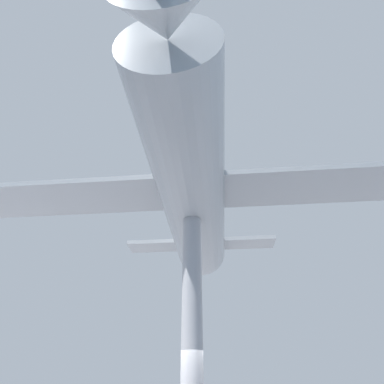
# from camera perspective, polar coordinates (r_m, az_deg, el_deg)

# --- Properties ---
(support_pylon_central) EXTENTS (0.54, 0.54, 6.06)m
(support_pylon_central) POSITION_cam_1_polar(r_m,az_deg,el_deg) (8.22, 0.00, -24.33)
(support_pylon_central) COLOR #B7B7BC
(support_pylon_central) RESTS_ON ground_plane
(suspended_airplane) EXTENTS (20.47, 11.84, 3.05)m
(suspended_airplane) POSITION_cam_1_polar(r_m,az_deg,el_deg) (9.64, -0.10, 0.68)
(suspended_airplane) COLOR #B2B7BC
(suspended_airplane) RESTS_ON support_pylon_central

